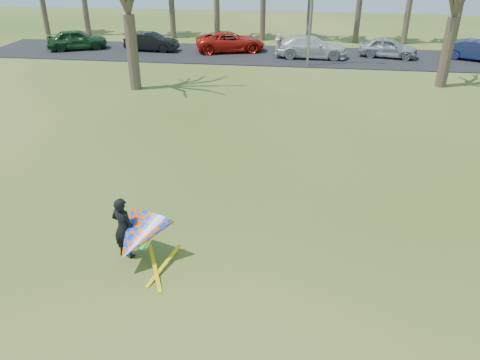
# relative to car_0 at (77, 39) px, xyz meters

# --- Properties ---
(ground) EXTENTS (100.00, 100.00, 0.00)m
(ground) POSITION_rel_car_0_xyz_m (16.20, -24.91, -0.84)
(ground) COLOR #1E4E11
(ground) RESTS_ON ground
(parking_strip) EXTENTS (46.00, 7.00, 0.06)m
(parking_strip) POSITION_rel_car_0_xyz_m (16.20, 0.09, -0.81)
(parking_strip) COLOR black
(parking_strip) RESTS_ON ground
(car_0) EXTENTS (4.92, 3.55, 1.56)m
(car_0) POSITION_rel_car_0_xyz_m (0.00, 0.00, 0.00)
(car_0) COLOR #1A411D
(car_0) RESTS_ON parking_strip
(car_1) EXTENTS (4.24, 1.68, 1.37)m
(car_1) POSITION_rel_car_0_xyz_m (6.01, 0.31, -0.09)
(car_1) COLOR black
(car_1) RESTS_ON parking_strip
(car_2) EXTENTS (5.84, 3.93, 1.49)m
(car_2) POSITION_rel_car_0_xyz_m (12.18, 0.92, -0.03)
(car_2) COLOR #B5170E
(car_2) RESTS_ON parking_strip
(car_3) EXTENTS (5.30, 2.19, 1.53)m
(car_3) POSITION_rel_car_0_xyz_m (18.44, -0.41, -0.01)
(car_3) COLOR silver
(car_3) RESTS_ON parking_strip
(car_4) EXTENTS (4.46, 2.54, 1.43)m
(car_4) POSITION_rel_car_0_xyz_m (24.09, 0.46, -0.06)
(car_4) COLOR #989BA5
(car_4) RESTS_ON parking_strip
(car_5) EXTENTS (4.49, 3.11, 1.40)m
(car_5) POSITION_rel_car_0_xyz_m (30.25, 0.33, -0.08)
(car_5) COLOR navy
(car_5) RESTS_ON parking_strip
(kite_flyer) EXTENTS (2.13, 2.39, 2.02)m
(kite_flyer) POSITION_rel_car_0_xyz_m (13.79, -26.02, 0.02)
(kite_flyer) COLOR black
(kite_flyer) RESTS_ON ground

